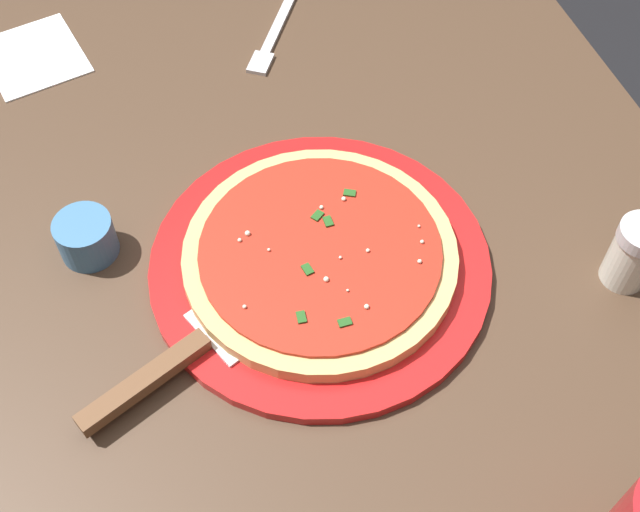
{
  "coord_description": "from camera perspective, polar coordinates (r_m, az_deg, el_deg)",
  "views": [
    {
      "loc": [
        0.49,
        -0.15,
        1.41
      ],
      "look_at": [
        0.06,
        -0.01,
        0.79
      ],
      "focal_mm": 45.65,
      "sensor_mm": 36.0,
      "label": 1
    }
  ],
  "objects": [
    {
      "name": "fork",
      "position": [
        1.04,
        -3.11,
        15.55
      ],
      "size": [
        0.17,
        0.12,
        0.0
      ],
      "color": "silver",
      "rests_on": "restaurant_table"
    },
    {
      "name": "cup_small_sauce",
      "position": [
        0.82,
        -16.08,
        1.27
      ],
      "size": [
        0.06,
        0.06,
        0.04
      ],
      "primitive_type": "cylinder",
      "color": "teal",
      "rests_on": "restaurant_table"
    },
    {
      "name": "serving_plate",
      "position": [
        0.79,
        -0.0,
        -0.59
      ],
      "size": [
        0.33,
        0.33,
        0.01
      ],
      "primitive_type": "cylinder",
      "color": "red",
      "rests_on": "restaurant_table"
    },
    {
      "name": "pizza_server",
      "position": [
        0.73,
        -9.57,
        -6.88
      ],
      "size": [
        0.13,
        0.22,
        0.01
      ],
      "color": "silver",
      "rests_on": "serving_plate"
    },
    {
      "name": "restaurant_table",
      "position": [
        0.95,
        -0.47,
        -3.29
      ],
      "size": [
        0.97,
        0.81,
        0.77
      ],
      "color": "black",
      "rests_on": "ground_plane"
    },
    {
      "name": "parmesan_shaker",
      "position": [
        0.81,
        21.13,
        0.17
      ],
      "size": [
        0.05,
        0.05,
        0.07
      ],
      "color": "silver",
      "rests_on": "restaurant_table"
    },
    {
      "name": "napkin_folded_right",
      "position": [
        1.06,
        -19.41,
        13.08
      ],
      "size": [
        0.14,
        0.13,
        0.0
      ],
      "primitive_type": "cube",
      "rotation": [
        0.0,
        0.0,
        0.21
      ],
      "color": "white",
      "rests_on": "restaurant_table"
    },
    {
      "name": "ground_plane",
      "position": [
        1.5,
        -0.31,
        -15.97
      ],
      "size": [
        5.0,
        5.0,
        0.0
      ],
      "primitive_type": "plane",
      "color": "black"
    },
    {
      "name": "pizza",
      "position": [
        0.77,
        0.0,
        0.07
      ],
      "size": [
        0.26,
        0.26,
        0.02
      ],
      "color": "#DBB26B",
      "rests_on": "serving_plate"
    }
  ]
}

